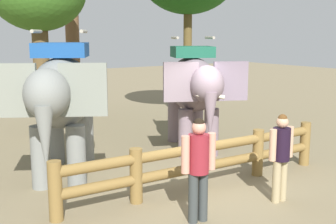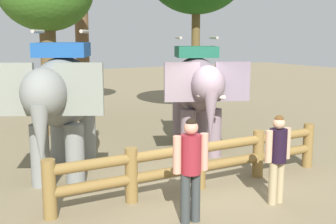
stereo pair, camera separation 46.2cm
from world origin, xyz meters
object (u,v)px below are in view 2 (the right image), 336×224
object	(u,v)px
elephant_near_left	(62,96)
tourist_woman_in_black	(191,163)
log_fence	(200,160)
tourist_man_in_blue	(278,153)
elephant_center	(197,87)

from	to	relation	value
elephant_near_left	tourist_woman_in_black	world-z (taller)	elephant_near_left
elephant_near_left	tourist_woman_in_black	size ratio (longest dim) A/B	2.10
log_fence	tourist_man_in_blue	distance (m)	1.63
elephant_center	tourist_woman_in_black	world-z (taller)	elephant_center
log_fence	elephant_center	size ratio (longest dim) A/B	1.75
elephant_near_left	elephant_center	xyz separation A→B (m)	(3.77, 0.27, -0.08)
elephant_near_left	tourist_man_in_blue	world-z (taller)	elephant_near_left
tourist_man_in_blue	elephant_near_left	bearing A→B (deg)	128.92
log_fence	elephant_center	xyz separation A→B (m)	(1.63, 2.48, 1.13)
log_fence	elephant_center	bearing A→B (deg)	56.72
elephant_near_left	tourist_woman_in_black	xyz separation A→B (m)	(1.07, -3.46, -0.78)
log_fence	tourist_man_in_blue	world-z (taller)	tourist_man_in_blue
elephant_center	log_fence	bearing A→B (deg)	-123.28
log_fence	tourist_woman_in_black	size ratio (longest dim) A/B	3.56
elephant_center	tourist_man_in_blue	bearing A→B (deg)	-102.59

